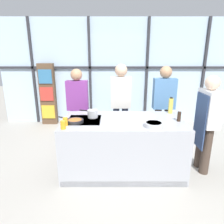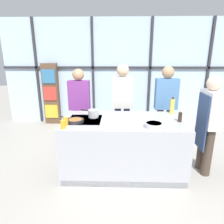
{
  "view_description": "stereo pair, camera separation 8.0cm",
  "coord_description": "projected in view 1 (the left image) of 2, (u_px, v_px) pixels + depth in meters",
  "views": [
    {
      "loc": [
        -0.17,
        -3.02,
        1.91
      ],
      "look_at": [
        -0.19,
        0.1,
        0.99
      ],
      "focal_mm": 32.0,
      "sensor_mm": 36.0,
      "label": 1
    },
    {
      "loc": [
        -0.09,
        -3.02,
        1.91
      ],
      "look_at": [
        -0.19,
        0.1,
        0.99
      ],
      "focal_mm": 32.0,
      "sensor_mm": 36.0,
      "label": 2
    }
  ],
  "objects": [
    {
      "name": "juice_glass_near",
      "position": [
        64.0,
        125.0,
        2.78
      ],
      "size": [
        0.07,
        0.07,
        0.12
      ],
      "primitive_type": "cylinder",
      "color": "orange",
      "rests_on": "demo_island"
    },
    {
      "name": "juice_glass_far",
      "position": [
        66.0,
        122.0,
        2.92
      ],
      "size": [
        0.07,
        0.07,
        0.12
      ],
      "primitive_type": "cylinder",
      "color": "orange",
      "rests_on": "demo_island"
    },
    {
      "name": "saucepan",
      "position": [
        93.0,
        113.0,
        3.28
      ],
      "size": [
        0.32,
        0.19,
        0.13
      ],
      "color": "silver",
      "rests_on": "demo_island"
    },
    {
      "name": "back_window_wall",
      "position": [
        119.0,
        72.0,
        5.43
      ],
      "size": [
        6.4,
        0.1,
        2.8
      ],
      "color": "silver",
      "rests_on": "ground_plane"
    },
    {
      "name": "ground_plane",
      "position": [
        123.0,
        169.0,
        3.43
      ],
      "size": [
        18.0,
        18.0,
        0.0
      ],
      "primitive_type": "plane",
      "color": "#ADA89E"
    },
    {
      "name": "chef",
      "position": [
        208.0,
        120.0,
        3.16
      ],
      "size": [
        0.23,
        0.46,
        1.59
      ],
      "rotation": [
        0.0,
        0.0,
        1.57
      ],
      "color": "#47382D",
      "rests_on": "ground_plane"
    },
    {
      "name": "white_plate",
      "position": [
        149.0,
        116.0,
        3.35
      ],
      "size": [
        0.22,
        0.22,
        0.01
      ],
      "primitive_type": "cylinder",
      "color": "white",
      "rests_on": "demo_island"
    },
    {
      "name": "oil_bottle",
      "position": [
        171.0,
        106.0,
        3.5
      ],
      "size": [
        0.08,
        0.08,
        0.29
      ],
      "color": "#E0CC4C",
      "rests_on": "demo_island"
    },
    {
      "name": "demo_island",
      "position": [
        123.0,
        145.0,
        3.31
      ],
      "size": [
        1.92,
        1.0,
        0.89
      ],
      "color": "#A8AAB2",
      "rests_on": "ground_plane"
    },
    {
      "name": "spectator_far_left",
      "position": [
        79.0,
        104.0,
        4.01
      ],
      "size": [
        0.42,
        0.23,
        1.62
      ],
      "rotation": [
        0.0,
        0.0,
        3.14
      ],
      "color": "#47382D",
      "rests_on": "ground_plane"
    },
    {
      "name": "frying_pan",
      "position": [
        75.0,
        121.0,
        3.06
      ],
      "size": [
        0.43,
        0.31,
        0.04
      ],
      "color": "#232326",
      "rests_on": "demo_island"
    },
    {
      "name": "bookshelf",
      "position": [
        49.0,
        94.0,
        5.42
      ],
      "size": [
        0.41,
        0.19,
        1.66
      ],
      "color": "brown",
      "rests_on": "ground_plane"
    },
    {
      "name": "pepper_grinder",
      "position": [
        180.0,
        116.0,
        3.09
      ],
      "size": [
        0.06,
        0.06,
        0.18
      ],
      "color": "#332319",
      "rests_on": "demo_island"
    },
    {
      "name": "spectator_center_left",
      "position": [
        121.0,
        101.0,
        3.99
      ],
      "size": [
        0.4,
        0.24,
        1.71
      ],
      "rotation": [
        0.0,
        0.0,
        3.14
      ],
      "color": "#232838",
      "rests_on": "ground_plane"
    },
    {
      "name": "spectator_center_right",
      "position": [
        164.0,
        103.0,
        3.99
      ],
      "size": [
        0.44,
        0.23,
        1.68
      ],
      "rotation": [
        0.0,
        0.0,
        3.14
      ],
      "color": "#47382D",
      "rests_on": "ground_plane"
    },
    {
      "name": "mixing_bowl",
      "position": [
        154.0,
        125.0,
        2.85
      ],
      "size": [
        0.27,
        0.27,
        0.07
      ],
      "color": "silver",
      "rests_on": "demo_island"
    }
  ]
}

